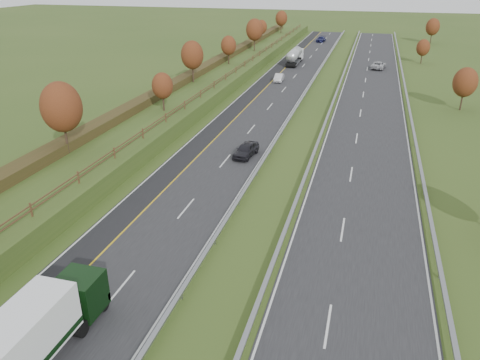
% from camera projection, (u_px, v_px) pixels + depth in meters
% --- Properties ---
extents(ground, '(400.00, 400.00, 0.00)m').
position_uv_depth(ground, '(309.00, 117.00, 68.91)').
color(ground, '#354C1B').
rests_on(ground, ground).
extents(near_carriageway, '(10.50, 200.00, 0.04)m').
position_uv_depth(near_carriageway, '(264.00, 104.00, 75.24)').
color(near_carriageway, black).
rests_on(near_carriageway, ground).
extents(far_carriageway, '(10.50, 200.00, 0.04)m').
position_uv_depth(far_carriageway, '(369.00, 112.00, 71.21)').
color(far_carriageway, black).
rests_on(far_carriageway, ground).
extents(hard_shoulder, '(3.00, 200.00, 0.04)m').
position_uv_depth(hard_shoulder, '(241.00, 103.00, 76.16)').
color(hard_shoulder, black).
rests_on(hard_shoulder, ground).
extents(lane_markings, '(26.75, 200.00, 0.01)m').
position_uv_depth(lane_markings, '(303.00, 107.00, 73.56)').
color(lane_markings, silver).
rests_on(lane_markings, near_carriageway).
extents(embankment_left, '(12.00, 200.00, 2.00)m').
position_uv_depth(embankment_left, '(188.00, 93.00, 78.02)').
color(embankment_left, '#354C1B').
rests_on(embankment_left, ground).
extents(hedge_left, '(2.20, 180.00, 1.10)m').
position_uv_depth(hedge_left, '(176.00, 83.00, 77.87)').
color(hedge_left, '#333215').
rests_on(hedge_left, embankment_left).
extents(fence_left, '(0.12, 189.06, 1.20)m').
position_uv_depth(fence_left, '(212.00, 85.00, 75.85)').
color(fence_left, '#422B19').
rests_on(fence_left, embankment_left).
extents(median_barrier_near, '(0.32, 200.00, 0.71)m').
position_uv_depth(median_barrier_near, '(299.00, 103.00, 73.61)').
color(median_barrier_near, gray).
rests_on(median_barrier_near, ground).
extents(median_barrier_far, '(0.32, 200.00, 0.71)m').
position_uv_depth(median_barrier_far, '(332.00, 106.00, 72.36)').
color(median_barrier_far, gray).
rests_on(median_barrier_far, ground).
extents(outer_barrier_far, '(0.32, 200.00, 0.71)m').
position_uv_depth(outer_barrier_far, '(410.00, 111.00, 69.55)').
color(outer_barrier_far, gray).
rests_on(outer_barrier_far, ground).
extents(trees_left, '(6.64, 164.30, 7.66)m').
position_uv_depth(trees_left, '(181.00, 64.00, 72.77)').
color(trees_left, '#2D2116').
rests_on(trees_left, embankment_left).
extents(trees_far, '(8.45, 118.60, 7.12)m').
position_uv_depth(trees_far, '(445.00, 56.00, 91.88)').
color(trees_far, '#2D2116').
rests_on(trees_far, ground).
extents(road_tanker, '(2.40, 11.22, 3.46)m').
position_uv_depth(road_tanker, '(295.00, 56.00, 106.96)').
color(road_tanker, silver).
rests_on(road_tanker, near_carriageway).
extents(car_dark_near, '(2.48, 4.84, 1.58)m').
position_uv_depth(car_dark_near, '(246.00, 150.00, 53.99)').
color(car_dark_near, black).
rests_on(car_dark_near, near_carriageway).
extents(car_silver_mid, '(1.69, 4.40, 1.43)m').
position_uv_depth(car_silver_mid, '(279.00, 78.00, 90.48)').
color(car_silver_mid, silver).
rests_on(car_silver_mid, near_carriageway).
extents(car_small_far, '(2.66, 5.46, 1.53)m').
position_uv_depth(car_small_far, '(321.00, 39.00, 140.05)').
color(car_small_far, '#161946').
rests_on(car_small_far, near_carriageway).
extents(car_oncoming, '(3.34, 6.01, 1.59)m').
position_uv_depth(car_oncoming, '(378.00, 65.00, 101.93)').
color(car_oncoming, '#B9B9BE').
rests_on(car_oncoming, far_carriageway).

